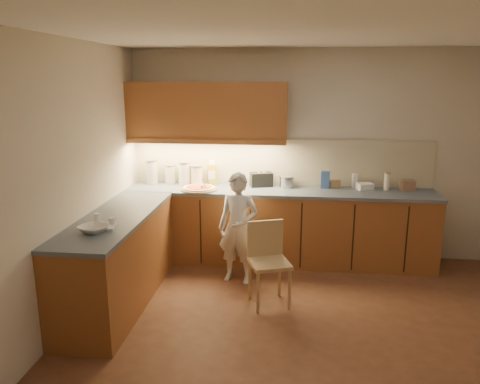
{
  "coord_description": "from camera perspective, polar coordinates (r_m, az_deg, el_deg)",
  "views": [
    {
      "loc": [
        -0.22,
        -3.86,
        2.24
      ],
      "look_at": [
        -0.8,
        1.2,
        1.0
      ],
      "focal_mm": 35.0,
      "sensor_mm": 36.0,
      "label": 1
    }
  ],
  "objects": [
    {
      "name": "blue_box",
      "position": [
        5.84,
        10.36,
        1.46
      ],
      "size": [
        0.11,
        0.08,
        0.21
      ],
      "primitive_type": "cube",
      "rotation": [
        0.0,
        0.0,
        -0.09
      ],
      "color": "#305090",
      "rests_on": "l_counter"
    },
    {
      "name": "white_bottle",
      "position": [
        5.95,
        13.8,
        1.32
      ],
      "size": [
        0.07,
        0.07,
        0.17
      ],
      "primitive_type": "cube",
      "rotation": [
        0.0,
        0.0,
        0.18
      ],
      "color": "white",
      "rests_on": "l_counter"
    },
    {
      "name": "child",
      "position": [
        5.2,
        -0.21,
        -4.43
      ],
      "size": [
        0.51,
        0.39,
        1.25
      ],
      "primitive_type": "imported",
      "rotation": [
        0.0,
        0.0,
        -0.21
      ],
      "color": "white",
      "rests_on": "ground"
    },
    {
      "name": "oil_jug",
      "position": [
        5.95,
        -3.42,
        2.24
      ],
      "size": [
        0.12,
        0.11,
        0.31
      ],
      "rotation": [
        0.0,
        0.0,
        0.36
      ],
      "color": "gold",
      "rests_on": "l_counter"
    },
    {
      "name": "room",
      "position": [
        3.91,
        9.76,
        5.18
      ],
      "size": [
        4.54,
        4.5,
        2.62
      ],
      "color": "brown",
      "rests_on": "ground"
    },
    {
      "name": "wooden_chair",
      "position": [
        4.78,
        3.39,
        -7.88
      ],
      "size": [
        0.48,
        0.48,
        0.84
      ],
      "rotation": [
        0.0,
        0.0,
        0.34
      ],
      "color": "tan",
      "rests_on": "ground"
    },
    {
      "name": "l_counter",
      "position": [
        5.45,
        -1.23,
        -5.36
      ],
      "size": [
        3.77,
        2.62,
        0.92
      ],
      "color": "#95572B",
      "rests_on": "ground"
    },
    {
      "name": "spice_jar_a",
      "position": [
        4.66,
        -17.09,
        -2.94
      ],
      "size": [
        0.07,
        0.07,
        0.07
      ],
      "primitive_type": "cylinder",
      "rotation": [
        0.0,
        0.0,
        0.31
      ],
      "color": "white",
      "rests_on": "l_counter"
    },
    {
      "name": "spice_jar_b",
      "position": [
        4.46,
        -15.34,
        -3.53
      ],
      "size": [
        0.08,
        0.08,
        0.08
      ],
      "primitive_type": "cylinder",
      "rotation": [
        0.0,
        0.0,
        -0.35
      ],
      "color": "white",
      "rests_on": "l_counter"
    },
    {
      "name": "card_box_b",
      "position": [
        6.01,
        19.74,
        0.79
      ],
      "size": [
        0.17,
        0.14,
        0.12
      ],
      "primitive_type": "cube",
      "rotation": [
        0.0,
        0.0,
        0.08
      ],
      "color": "#A87C5A",
      "rests_on": "l_counter"
    },
    {
      "name": "canister_d",
      "position": [
        5.93,
        -5.31,
        2.06
      ],
      "size": [
        0.16,
        0.16,
        0.26
      ],
      "rotation": [
        0.0,
        0.0,
        0.06
      ],
      "color": "white",
      "rests_on": "l_counter"
    },
    {
      "name": "dough_cloth",
      "position": [
        4.44,
        -16.63,
        -4.09
      ],
      "size": [
        0.29,
        0.25,
        0.02
      ],
      "primitive_type": "cube",
      "rotation": [
        0.0,
        0.0,
        0.23
      ],
      "color": "silver",
      "rests_on": "l_counter"
    },
    {
      "name": "steel_pot",
      "position": [
        5.83,
        5.7,
        1.27
      ],
      "size": [
        0.19,
        0.19,
        0.14
      ],
      "color": "#B3B3B8",
      "rests_on": "l_counter"
    },
    {
      "name": "canister_a",
      "position": [
        6.08,
        -10.72,
        2.44
      ],
      "size": [
        0.16,
        0.16,
        0.32
      ],
      "rotation": [
        0.0,
        0.0,
        -0.42
      ],
      "color": "beige",
      "rests_on": "l_counter"
    },
    {
      "name": "pizza_on_board",
      "position": [
        5.7,
        -5.01,
        0.44
      ],
      "size": [
        0.44,
        0.44,
        0.18
      ],
      "rotation": [
        0.0,
        0.0,
        -0.38
      ],
      "color": "#A37D51",
      "rests_on": "l_counter"
    },
    {
      "name": "canister_c",
      "position": [
        5.97,
        -6.75,
        2.28
      ],
      "size": [
        0.16,
        0.16,
        0.3
      ],
      "rotation": [
        0.0,
        0.0,
        -0.28
      ],
      "color": "white",
      "rests_on": "l_counter"
    },
    {
      "name": "backsplash",
      "position": [
        5.94,
        4.95,
        3.65
      ],
      "size": [
        3.75,
        0.02,
        0.58
      ],
      "primitive_type": "cube",
      "color": "beige",
      "rests_on": "l_counter"
    },
    {
      "name": "mixing_bowl",
      "position": [
        4.33,
        -17.4,
        -4.3
      ],
      "size": [
        0.32,
        0.32,
        0.06
      ],
      "primitive_type": "imported",
      "rotation": [
        0.0,
        0.0,
        -0.37
      ],
      "color": "white",
      "rests_on": "l_counter"
    },
    {
      "name": "tall_jar",
      "position": [
        5.92,
        17.47,
        1.26
      ],
      "size": [
        0.07,
        0.07,
        0.22
      ],
      "rotation": [
        0.0,
        0.0,
        -0.23
      ],
      "color": "white",
      "rests_on": "l_counter"
    },
    {
      "name": "flat_pack",
      "position": [
        5.9,
        14.99,
        0.67
      ],
      "size": [
        0.22,
        0.19,
        0.08
      ],
      "primitive_type": "cube",
      "rotation": [
        0.0,
        0.0,
        0.35
      ],
      "color": "white",
      "rests_on": "l_counter"
    },
    {
      "name": "upper_cabinets",
      "position": [
        5.79,
        -4.03,
        9.78
      ],
      "size": [
        1.95,
        0.36,
        0.73
      ],
      "color": "#95572B",
      "rests_on": "ground"
    },
    {
      "name": "canister_b",
      "position": [
        6.07,
        -8.51,
        2.19
      ],
      "size": [
        0.14,
        0.14,
        0.25
      ],
      "rotation": [
        0.0,
        0.0,
        0.25
      ],
      "color": "silver",
      "rests_on": "l_counter"
    },
    {
      "name": "card_box_a",
      "position": [
        5.9,
        11.49,
        0.96
      ],
      "size": [
        0.14,
        0.1,
        0.09
      ],
      "primitive_type": "cube",
      "rotation": [
        0.0,
        0.0,
        0.09
      ],
      "color": "tan",
      "rests_on": "l_counter"
    },
    {
      "name": "toaster",
      "position": [
        5.86,
        2.61,
        1.54
      ],
      "size": [
        0.3,
        0.23,
        0.18
      ],
      "rotation": [
        0.0,
        0.0,
        0.29
      ],
      "color": "black",
      "rests_on": "l_counter"
    }
  ]
}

